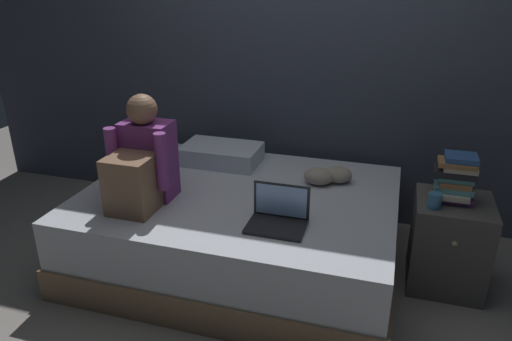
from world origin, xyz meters
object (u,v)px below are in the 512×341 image
object	(u,v)px
person_sitting	(142,163)
mug	(435,201)
bed	(240,228)
book_stack	(456,178)
pillow	(221,154)
nightstand	(449,243)
laptop	(278,216)
clothes_pile	(328,175)

from	to	relation	value
person_sitting	mug	distance (m)	1.71
bed	book_stack	size ratio (longest dim) A/B	6.97
person_sitting	pillow	bearing A→B (deg)	73.64
nightstand	book_stack	distance (m)	0.43
mug	laptop	bearing A→B (deg)	-156.36
pillow	clothes_pile	xyz separation A→B (m)	(0.81, -0.14, -0.01)
bed	book_stack	xyz separation A→B (m)	(1.28, 0.14, 0.46)
bed	clothes_pile	bearing A→B (deg)	30.66
bed	person_sitting	distance (m)	0.78
pillow	clothes_pile	distance (m)	0.82
nightstand	clothes_pile	bearing A→B (deg)	167.95
nightstand	mug	size ratio (longest dim) A/B	6.31
mug	pillow	bearing A→B (deg)	163.55
nightstand	mug	world-z (taller)	mug
pillow	mug	size ratio (longest dim) A/B	6.22
bed	person_sitting	world-z (taller)	person_sitting
person_sitting	mug	bearing A→B (deg)	10.54
mug	clothes_pile	world-z (taller)	mug
mug	clothes_pile	distance (m)	0.72
bed	person_sitting	xyz separation A→B (m)	(-0.51, -0.29, 0.51)
nightstand	clothes_pile	world-z (taller)	clothes_pile
laptop	mug	xyz separation A→B (m)	(0.83, 0.36, 0.04)
bed	nightstand	xyz separation A→B (m)	(1.30, 0.14, 0.03)
book_stack	laptop	bearing A→B (deg)	-152.56
laptop	clothes_pile	world-z (taller)	laptop
laptop	clothes_pile	distance (m)	0.67
laptop	book_stack	bearing A→B (deg)	27.44
pillow	book_stack	bearing A→B (deg)	-11.12
clothes_pile	person_sitting	bearing A→B (deg)	-149.68
book_stack	mug	xyz separation A→B (m)	(-0.11, -0.12, -0.10)
person_sitting	laptop	size ratio (longest dim) A/B	2.05
person_sitting	laptop	world-z (taller)	person_sitting
bed	mug	xyz separation A→B (m)	(1.17, 0.02, 0.36)
bed	book_stack	world-z (taller)	book_stack
laptop	clothes_pile	bearing A→B (deg)	75.12
person_sitting	book_stack	size ratio (longest dim) A/B	2.28
book_stack	nightstand	bearing A→B (deg)	-8.11
book_stack	clothes_pile	bearing A→B (deg)	167.83
nightstand	laptop	world-z (taller)	laptop
mug	book_stack	bearing A→B (deg)	48.88
person_sitting	clothes_pile	world-z (taller)	person_sitting
person_sitting	mug	world-z (taller)	person_sitting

